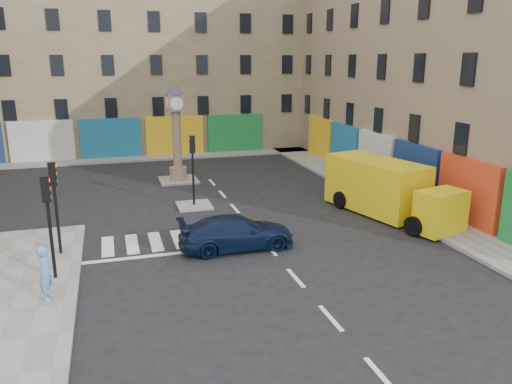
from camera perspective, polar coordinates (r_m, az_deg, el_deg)
name	(u,v)px	position (r m, az deg, el deg)	size (l,w,h in m)	color
ground	(278,258)	(20.08, 2.50, -7.51)	(120.00, 120.00, 0.00)	black
sidewalk_right	(357,183)	(32.16, 11.43, 1.02)	(2.60, 30.00, 0.15)	gray
sidewalk_far	(139,158)	(40.50, -13.25, 3.79)	(32.00, 2.40, 0.15)	gray
island_near	(194,205)	(26.95, -7.08, -1.54)	(1.80, 1.80, 0.12)	gray
island_far	(179,180)	(32.69, -8.84, 1.35)	(2.40, 2.40, 0.12)	gray
building_right	(454,53)	(34.67, 21.71, 14.52)	(10.00, 30.00, 16.00)	#8A725A
building_far	(128,49)	(45.58, -14.39, 15.60)	(32.00, 10.00, 17.00)	gray
traffic_light_left_near	(48,211)	(18.57, -22.66, -2.02)	(0.28, 0.22, 3.70)	black
traffic_light_left_far	(55,193)	(20.87, -22.03, -0.15)	(0.28, 0.22, 3.70)	black
traffic_light_island	(193,159)	(26.35, -7.25, 3.75)	(0.28, 0.22, 3.70)	black
clock_pillar	(176,126)	(32.05, -9.09, 7.42)	(1.20, 1.20, 6.10)	#8A725A
navy_sedan	(237,232)	(20.79, -2.24, -4.65)	(1.95, 4.80, 1.39)	black
yellow_van	(387,189)	(25.77, 14.69, 0.29)	(4.01, 7.81, 2.73)	yellow
pedestrian_blue	(46,273)	(17.53, -22.89, -8.51)	(0.65, 0.43, 1.79)	#5B92D0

